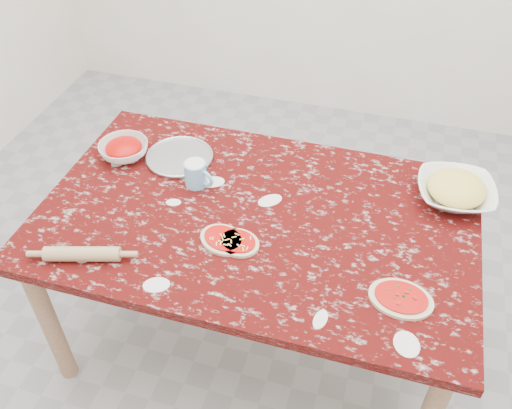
% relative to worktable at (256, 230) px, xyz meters
% --- Properties ---
extents(ground, '(4.00, 4.00, 0.00)m').
position_rel_worktable_xyz_m(ground, '(0.00, 0.00, -0.67)').
color(ground, gray).
extents(worktable, '(1.60, 1.00, 0.75)m').
position_rel_worktable_xyz_m(worktable, '(0.00, 0.00, 0.00)').
color(worktable, '#3B0706').
rests_on(worktable, ground).
extents(pizza_tray, '(0.33, 0.33, 0.01)m').
position_rel_worktable_xyz_m(pizza_tray, '(-0.40, 0.24, 0.09)').
color(pizza_tray, '#B2B2B7').
rests_on(pizza_tray, worktable).
extents(sauce_bowl, '(0.25, 0.25, 0.06)m').
position_rel_worktable_xyz_m(sauce_bowl, '(-0.63, 0.19, 0.11)').
color(sauce_bowl, white).
rests_on(sauce_bowl, worktable).
extents(cheese_bowl, '(0.32, 0.32, 0.07)m').
position_rel_worktable_xyz_m(cheese_bowl, '(0.70, 0.29, 0.12)').
color(cheese_bowl, white).
rests_on(cheese_bowl, worktable).
extents(flour_mug, '(0.13, 0.09, 0.10)m').
position_rel_worktable_xyz_m(flour_mug, '(-0.27, 0.10, 0.14)').
color(flour_mug, '#72B5DE').
rests_on(flour_mug, worktable).
extents(pizza_left, '(0.21, 0.19, 0.02)m').
position_rel_worktable_xyz_m(pizza_left, '(-0.07, -0.16, 0.09)').
color(pizza_left, beige).
rests_on(pizza_left, worktable).
extents(pizza_mid, '(0.18, 0.16, 0.02)m').
position_rel_worktable_xyz_m(pizza_mid, '(-0.02, -0.16, 0.09)').
color(pizza_mid, beige).
rests_on(pizza_mid, worktable).
extents(pizza_right, '(0.22, 0.17, 0.02)m').
position_rel_worktable_xyz_m(pizza_right, '(0.55, -0.25, 0.09)').
color(pizza_right, beige).
rests_on(pizza_right, worktable).
extents(rolling_pin, '(0.26, 0.12, 0.05)m').
position_rel_worktable_xyz_m(rolling_pin, '(-0.50, -0.38, 0.11)').
color(rolling_pin, tan).
rests_on(rolling_pin, worktable).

